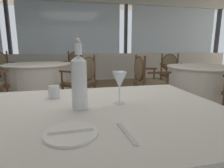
% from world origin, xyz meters
% --- Properties ---
extents(ground_plane, '(14.33, 14.33, 0.00)m').
position_xyz_m(ground_plane, '(0.00, 0.00, 0.00)').
color(ground_plane, '#756047').
extents(window_wall_far, '(11.02, 0.14, 2.62)m').
position_xyz_m(window_wall_far, '(0.00, 3.65, 1.05)').
color(window_wall_far, beige).
rests_on(window_wall_far, ground_plane).
extents(side_plate, '(0.21, 0.21, 0.01)m').
position_xyz_m(side_plate, '(-0.04, -1.62, 0.74)').
color(side_plate, white).
rests_on(side_plate, foreground_table).
extents(butter_knife, '(0.17, 0.02, 0.00)m').
position_xyz_m(butter_knife, '(-0.04, -1.62, 0.74)').
color(butter_knife, silver).
rests_on(butter_knife, foreground_table).
extents(dinner_fork, '(0.03, 0.19, 0.00)m').
position_xyz_m(dinner_fork, '(0.17, -1.66, 0.74)').
color(dinner_fork, silver).
rests_on(dinner_fork, foreground_table).
extents(water_bottle, '(0.08, 0.08, 0.37)m').
position_xyz_m(water_bottle, '(0.01, -1.32, 0.89)').
color(water_bottle, white).
rests_on(water_bottle, foreground_table).
extents(wine_glass, '(0.09, 0.09, 0.19)m').
position_xyz_m(wine_glass, '(0.24, -1.28, 0.87)').
color(wine_glass, white).
rests_on(wine_glass, foreground_table).
extents(water_tumbler, '(0.07, 0.07, 0.08)m').
position_xyz_m(water_tumbler, '(-0.15, -1.06, 0.77)').
color(water_tumbler, white).
rests_on(water_tumbler, foreground_table).
extents(background_table_0, '(1.31, 1.31, 0.73)m').
position_xyz_m(background_table_0, '(-0.69, 1.58, 0.37)').
color(background_table_0, silver).
rests_on(background_table_0, ground_plane).
extents(dining_chair_0_0, '(0.65, 0.66, 0.92)m').
position_xyz_m(dining_chair_0_0, '(0.15, 0.90, 0.53)').
color(dining_chair_0_0, brown).
rests_on(dining_chair_0_0, ground_plane).
extents(dining_chair_0_1, '(0.66, 0.65, 0.96)m').
position_xyz_m(dining_chair_0_1, '(-0.01, 2.42, 0.56)').
color(dining_chair_0_1, brown).
rests_on(dining_chair_0_1, ground_plane).
extents(dining_chair_0_2, '(0.65, 0.66, 0.97)m').
position_xyz_m(dining_chair_0_2, '(-1.53, 2.26, 0.57)').
color(dining_chair_0_2, brown).
rests_on(dining_chair_0_2, ground_plane).
extents(background_table_1, '(1.20, 1.20, 0.73)m').
position_xyz_m(background_table_1, '(2.18, 0.45, 0.37)').
color(background_table_1, silver).
rests_on(background_table_1, ground_plane).
extents(dining_chair_1_1, '(0.54, 0.48, 0.91)m').
position_xyz_m(dining_chair_1_1, '(2.20, 1.48, 0.54)').
color(dining_chair_1_1, brown).
rests_on(dining_chair_1_1, ground_plane).
extents(dining_chair_1_2, '(0.48, 0.54, 0.93)m').
position_xyz_m(dining_chair_1_2, '(1.15, 0.47, 0.55)').
color(dining_chair_1_2, brown).
rests_on(dining_chair_1_2, ground_plane).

